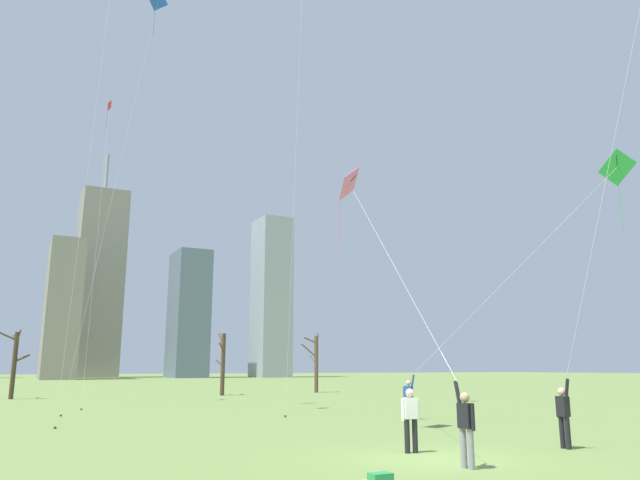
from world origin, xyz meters
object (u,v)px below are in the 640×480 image
kite_flyer_midfield_right_white (587,290)px  bare_tree_far_right_edge (223,362)px  distant_kite_low_near_trees_blue (153,24)px  distant_kite_high_overhead_red (107,135)px  bare_tree_rightmost (316,360)px  bystander_far_off_by_trees (410,417)px  kite_flyer_far_back_green (457,344)px  bare_tree_center (14,362)px  kite_flyer_midfield_center_pink (423,337)px

kite_flyer_midfield_right_white → bare_tree_far_right_edge: 36.02m
distant_kite_low_near_trees_blue → distant_kite_high_overhead_red: distant_kite_low_near_trees_blue is taller
bare_tree_rightmost → kite_flyer_midfield_right_white: bearing=-105.8°
bystander_far_off_by_trees → distant_kite_high_overhead_red: size_ratio=0.08×
bystander_far_off_by_trees → bare_tree_rightmost: 38.08m
kite_flyer_far_back_green → bystander_far_off_by_trees: size_ratio=6.64×
kite_flyer_midfield_right_white → bystander_far_off_by_trees: bearing=150.4°
distant_kite_high_overhead_red → bare_tree_far_right_edge: bearing=35.5°
bare_tree_rightmost → kite_flyer_far_back_green: bearing=-104.9°
bare_tree_rightmost → bare_tree_center: bearing=-179.1°
kite_flyer_midfield_center_pink → kite_flyer_midfield_right_white: bearing=-22.5°
distant_kite_low_near_trees_blue → bare_tree_rightmost: distant_kite_low_near_trees_blue is taller
bare_tree_rightmost → bare_tree_far_right_edge: 9.18m
kite_flyer_midfield_center_pink → distant_kite_high_overhead_red: distant_kite_high_overhead_red is taller
kite_flyer_midfield_center_pink → bystander_far_off_by_trees: bearing=91.3°
distant_kite_low_near_trees_blue → bare_tree_far_right_edge: 25.81m
bare_tree_center → bare_tree_rightmost: bearing=0.9°
distant_kite_high_overhead_red → bare_tree_center: (-3.96, 8.89, -14.44)m
distant_kite_low_near_trees_blue → distant_kite_high_overhead_red: 8.24m
kite_flyer_far_back_green → distant_kite_low_near_trees_blue: (-11.06, 12.54, 18.68)m
kite_flyer_far_back_green → bare_tree_center: 32.41m
kite_flyer_midfield_right_white → kite_flyer_midfield_center_pink: 4.71m
bare_tree_far_right_edge → kite_flyer_midfield_center_pink: bearing=-99.5°
kite_flyer_midfield_right_white → distant_kite_high_overhead_red: 32.35m
bare_tree_far_right_edge → bystander_far_off_by_trees: bearing=-99.7°
kite_flyer_midfield_right_white → bare_tree_center: kite_flyer_midfield_right_white is taller
bare_tree_rightmost → bare_tree_far_right_edge: size_ratio=1.07×
kite_flyer_midfield_center_pink → kite_flyer_far_back_green: 10.30m
kite_flyer_midfield_center_pink → distant_kite_low_near_trees_blue: distant_kite_low_near_trees_blue is taller
bystander_far_off_by_trees → bare_tree_rightmost: size_ratio=0.31×
distant_kite_low_near_trees_blue → kite_flyer_far_back_green: bearing=-48.6°
bystander_far_off_by_trees → bare_tree_center: (-9.13, 34.67, 1.65)m
kite_flyer_midfield_center_pink → kite_flyer_far_back_green: (7.21, 7.35, 0.20)m
bare_tree_rightmost → kite_flyer_midfield_center_pink: bearing=-112.5°
distant_kite_high_overhead_red → bare_tree_far_right_edge: size_ratio=4.03×
kite_flyer_midfield_right_white → bare_tree_rightmost: kite_flyer_midfield_right_white is taller
bare_tree_center → distant_kite_high_overhead_red: bearing=-66.0°
bare_tree_far_right_edge → distant_kite_low_near_trees_blue: bearing=-123.7°
kite_flyer_far_back_green → bare_tree_center: bearing=120.3°
distant_kite_high_overhead_red → bare_tree_far_right_edge: 19.66m
distant_kite_low_near_trees_blue → bare_tree_center: size_ratio=5.07×
kite_flyer_far_back_green → distant_kite_high_overhead_red: size_ratio=0.54×
distant_kite_low_near_trees_blue → bare_tree_center: 25.24m
kite_flyer_midfield_right_white → distant_kite_low_near_trees_blue: size_ratio=0.91×
distant_kite_low_near_trees_blue → bare_tree_center: (-5.29, 15.44, -19.26)m
kite_flyer_far_back_green → distant_kite_low_near_trees_blue: 25.07m
kite_flyer_midfield_right_white → kite_flyer_midfield_center_pink: kite_flyer_midfield_right_white is taller
kite_flyer_midfield_right_white → bare_tree_center: (-13.34, 37.07, -1.64)m
distant_kite_high_overhead_red → bare_tree_rightmost: size_ratio=3.77×
bare_tree_rightmost → bare_tree_center: (-23.91, -0.37, -0.22)m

